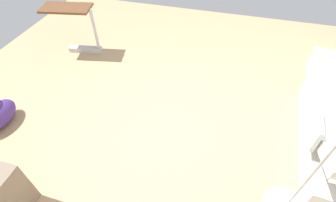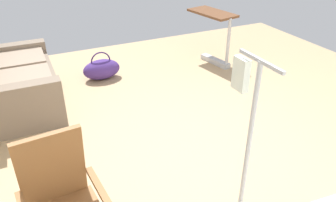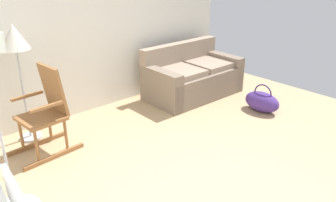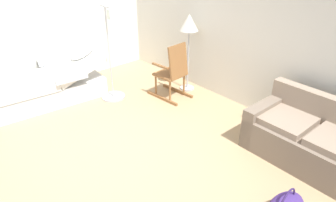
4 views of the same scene
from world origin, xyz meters
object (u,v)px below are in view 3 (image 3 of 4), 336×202
at_px(floor_lamp, 15,45).
at_px(iv_pole, 13,189).
at_px(rocking_chair, 46,112).
at_px(couch, 192,78).
at_px(duffel_bag, 262,101).

distance_m(floor_lamp, iv_pole, 1.76).
bearing_deg(rocking_chair, iv_pole, -130.34).
xyz_separation_m(floor_lamp, iv_pole, (-0.65, -1.31, -0.98)).
relative_size(couch, floor_lamp, 1.09).
xyz_separation_m(couch, floor_lamp, (-2.65, 0.33, 0.92)).
relative_size(floor_lamp, iv_pole, 0.88).
distance_m(couch, iv_pole, 3.45).
xyz_separation_m(rocking_chair, floor_lamp, (-0.07, 0.46, 0.72)).
bearing_deg(couch, iv_pole, -163.37).
bearing_deg(couch, floor_lamp, 172.96).
height_order(couch, duffel_bag, couch).
bearing_deg(floor_lamp, duffel_bag, -26.82).
distance_m(rocking_chair, duffel_bag, 3.10).
xyz_separation_m(floor_lamp, duffel_bag, (2.97, -1.50, -1.07)).
bearing_deg(duffel_bag, couch, 105.22).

